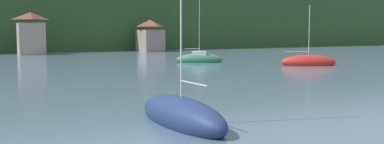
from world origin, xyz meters
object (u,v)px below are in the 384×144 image
object	(u,v)px
shore_building_westcentral	(31,34)
sailboat_far_2	(308,62)
shore_building_central	(150,36)
sailboat_far_1	(199,59)
sailboat_mid_5	(181,116)

from	to	relation	value
shore_building_westcentral	sailboat_far_2	bearing A→B (deg)	-57.32
shore_building_westcentral	shore_building_central	xyz separation A→B (m)	(22.55, 1.06, -0.47)
sailboat_far_1	shore_building_westcentral	bearing A→B (deg)	145.78
shore_building_westcentral	sailboat_mid_5	world-z (taller)	sailboat_mid_5
sailboat_mid_5	sailboat_far_1	bearing A→B (deg)	-31.78
shore_building_westcentral	shore_building_central	distance (m)	22.58
shore_building_central	sailboat_far_1	bearing A→B (deg)	-100.77
sailboat_far_2	shore_building_westcentral	bearing A→B (deg)	150.78
sailboat_far_1	sailboat_far_2	distance (m)	13.90
sailboat_far_2	sailboat_mid_5	xyz separation A→B (m)	(-28.35, -22.77, 0.00)
shore_building_westcentral	sailboat_far_2	distance (m)	48.01
shore_building_central	sailboat_mid_5	bearing A→B (deg)	-111.32
sailboat_far_2	sailboat_mid_5	bearing A→B (deg)	-113.13
shore_building_westcentral	sailboat_far_1	world-z (taller)	sailboat_far_1
sailboat_far_2	sailboat_far_1	bearing A→B (deg)	159.62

